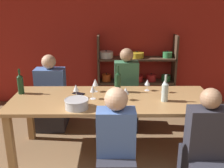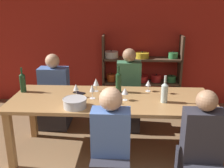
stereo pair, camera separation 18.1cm
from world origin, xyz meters
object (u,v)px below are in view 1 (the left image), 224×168
object	(u,v)px
mixing_bowl	(77,103)
wine_glass_red_b	(93,89)
dining_table	(112,105)
wine_bottle_amber	(165,91)
cell_phone	(79,93)
wine_glass_red_a	(147,83)
wine_bottle_green	(118,82)
person_near_b	(116,157)
shelf_unit	(136,78)
wine_glass_white_a	(111,95)
person_far_a	(52,101)
wine_bottle_dark	(20,84)
wine_glass_white_b	(164,84)
wine_glass_red_c	(76,88)
person_near_a	(203,159)
person_far_b	(126,99)
wine_glass_empty_a	(126,91)
wine_glass_empty_b	(95,82)

from	to	relation	value
mixing_bowl	wine_glass_red_b	world-z (taller)	wine_glass_red_b
dining_table	wine_glass_red_b	distance (m)	0.31
wine_bottle_amber	cell_phone	world-z (taller)	wine_bottle_amber
wine_glass_red_a	wine_bottle_green	bearing A→B (deg)	-172.46
wine_bottle_amber	person_near_b	world-z (taller)	person_near_b
shelf_unit	wine_glass_white_a	size ratio (longest dim) A/B	8.78
dining_table	wine_bottle_green	world-z (taller)	wine_bottle_green
mixing_bowl	person_far_a	world-z (taller)	person_far_a
wine_glass_red_a	wine_glass_white_a	distance (m)	0.65
dining_table	mixing_bowl	size ratio (longest dim) A/B	9.12
wine_bottle_dark	wine_glass_red_b	distance (m)	0.95
wine_glass_red_b	wine_glass_red_a	bearing A→B (deg)	23.21
wine_glass_white_b	person_far_a	size ratio (longest dim) A/B	0.14
wine_bottle_green	person_far_a	bearing A→B (deg)	150.70
wine_glass_red_c	person_near_a	distance (m)	1.62
wine_glass_white_a	wine_glass_white_b	distance (m)	0.78
wine_bottle_amber	wine_glass_red_c	size ratio (longest dim) A/B	1.93
cell_phone	wine_glass_white_a	bearing A→B (deg)	-37.88
wine_bottle_green	person_near_b	xyz separation A→B (m)	(-0.04, -0.97, -0.47)
wine_glass_white_b	mixing_bowl	bearing A→B (deg)	-154.46
shelf_unit	wine_bottle_amber	xyz separation A→B (m)	(0.16, -1.73, 0.37)
person_near_b	mixing_bowl	bearing A→B (deg)	133.82
wine_bottle_dark	wine_glass_white_b	world-z (taller)	wine_bottle_dark
person_near_a	person_far_b	distance (m)	1.67
person_near_b	wine_bottle_green	bearing A→B (deg)	87.41
wine_glass_white_a	person_far_b	size ratio (longest dim) A/B	0.13
mixing_bowl	wine_glass_red_b	bearing A→B (deg)	60.57
wine_glass_empty_a	cell_phone	world-z (taller)	wine_glass_empty_a
wine_glass_red_b	wine_glass_white_b	size ratio (longest dim) A/B	1.08
wine_bottle_amber	wine_glass_white_a	world-z (taller)	wine_bottle_amber
wine_glass_white_a	wine_glass_white_b	size ratio (longest dim) A/B	0.99
person_far_a	wine_glass_white_b	bearing A→B (deg)	159.86
shelf_unit	mixing_bowl	xyz separation A→B (m)	(-0.85, -1.94, 0.30)
wine_bottle_dark	cell_phone	xyz separation A→B (m)	(0.73, -0.02, -0.13)
wine_glass_white_b	wine_glass_white_a	bearing A→B (deg)	-151.66
shelf_unit	wine_glass_empty_a	distance (m)	1.75
wine_glass_empty_a	person_far_b	size ratio (longest dim) A/B	0.13
dining_table	person_near_b	world-z (taller)	person_near_b
wine_bottle_amber	wine_glass_white_a	size ratio (longest dim) A/B	2.01
shelf_unit	person_near_b	xyz separation A→B (m)	(-0.43, -2.38, -0.08)
mixing_bowl	wine_glass_red_a	distance (m)	1.04
shelf_unit	wine_bottle_amber	size ratio (longest dim) A/B	4.36
mixing_bowl	wine_bottle_amber	xyz separation A→B (m)	(1.01, 0.21, 0.07)
person_near_a	person_near_b	distance (m)	0.85
mixing_bowl	wine_bottle_amber	size ratio (longest dim) A/B	0.83
shelf_unit	wine_bottle_amber	distance (m)	1.77
wine_bottle_green	wine_bottle_amber	xyz separation A→B (m)	(0.54, -0.32, -0.01)
mixing_bowl	wine_glass_red_b	distance (m)	0.33
mixing_bowl	wine_glass_empty_b	size ratio (longest dim) A/B	1.53
mixing_bowl	person_far_b	size ratio (longest dim) A/B	0.22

